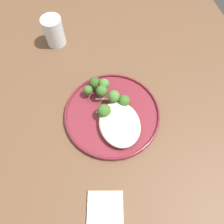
{
  "coord_description": "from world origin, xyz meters",
  "views": [
    {
      "loc": [
        0.33,
        -0.12,
        1.36
      ],
      "look_at": [
        0.03,
        -0.04,
        0.76
      ],
      "focal_mm": 35.99,
      "sensor_mm": 36.0,
      "label": 1
    }
  ],
  "objects": [
    {
      "name": "broccoli_floret_left_leaning",
      "position": [
        -0.04,
        -0.06,
        0.79
      ],
      "size": [
        0.04,
        0.04,
        0.06
      ],
      "color": "#89A356",
      "rests_on": "dinner_plate"
    },
    {
      "name": "noodle_bed",
      "position": [
        0.07,
        -0.03,
        0.77
      ],
      "size": [
        0.15,
        0.12,
        0.04
      ],
      "color": "beige",
      "rests_on": "dinner_plate"
    },
    {
      "name": "wooden_dining_table",
      "position": [
        0.0,
        0.0,
        0.66
      ],
      "size": [
        1.4,
        1.0,
        0.74
      ],
      "color": "brown",
      "rests_on": "ground"
    },
    {
      "name": "broccoli_floret_right_tilted",
      "position": [
        -0.08,
        -0.07,
        0.78
      ],
      "size": [
        0.04,
        0.04,
        0.05
      ],
      "color": "#89A356",
      "rests_on": "dinner_plate"
    },
    {
      "name": "water_glass",
      "position": [
        -0.32,
        -0.17,
        0.78
      ],
      "size": [
        0.07,
        0.07,
        0.1
      ],
      "color": "silver",
      "rests_on": "wooden_dining_table"
    },
    {
      "name": "folded_napkin",
      "position": [
        0.31,
        -0.13,
        0.74
      ],
      "size": [
        0.17,
        0.12,
        0.01
      ],
      "primitive_type": "cube",
      "rotation": [
        0.0,
        0.0,
        -0.24
      ],
      "color": "silver",
      "rests_on": "wooden_dining_table"
    },
    {
      "name": "broccoli_floret_center_pile",
      "position": [
        -0.01,
        -0.03,
        0.79
      ],
      "size": [
        0.04,
        0.04,
        0.06
      ],
      "color": "#7A994C",
      "rests_on": "dinner_plate"
    },
    {
      "name": "seared_scallop_tiny_bay",
      "position": [
        0.05,
        -0.02,
        0.76
      ],
      "size": [
        0.03,
        0.03,
        0.02
      ],
      "color": "beige",
      "rests_on": "dinner_plate"
    },
    {
      "name": "dinner_plate",
      "position": [
        0.03,
        -0.04,
        0.75
      ],
      "size": [
        0.29,
        0.29,
        0.02
      ],
      "color": "maroon",
      "rests_on": "wooden_dining_table"
    },
    {
      "name": "seared_scallop_rear_pale",
      "position": [
        0.01,
        -0.06,
        0.76
      ],
      "size": [
        0.02,
        0.02,
        0.02
      ],
      "color": "#E5C689",
      "rests_on": "dinner_plate"
    },
    {
      "name": "broccoli_floret_front_edge",
      "position": [
        -0.06,
        -0.05,
        0.79
      ],
      "size": [
        0.03,
        0.03,
        0.05
      ],
      "color": "#89A356",
      "rests_on": "dinner_plate"
    },
    {
      "name": "ground",
      "position": [
        0.0,
        0.0,
        0.0
      ],
      "size": [
        6.0,
        6.0,
        0.0
      ],
      "primitive_type": "plane",
      "color": "#2D2B28"
    },
    {
      "name": "onion_sliver_pale_crescent",
      "position": [
        0.02,
        -0.06,
        0.75
      ],
      "size": [
        0.02,
        0.05,
        0.0
      ],
      "primitive_type": "cube",
      "rotation": [
        0.0,
        0.0,
        1.28
      ],
      "color": "silver",
      "rests_on": "dinner_plate"
    },
    {
      "name": "broccoli_floret_split_head",
      "position": [
        0.03,
        -0.07,
        0.78
      ],
      "size": [
        0.04,
        0.04,
        0.05
      ],
      "color": "#7A994C",
      "rests_on": "dinner_plate"
    },
    {
      "name": "broccoli_floret_small_sprig",
      "position": [
        -0.06,
        -0.1,
        0.78
      ],
      "size": [
        0.03,
        0.03,
        0.04
      ],
      "color": "#7A994C",
      "rests_on": "dinner_plate"
    },
    {
      "name": "onion_sliver_long_sliver",
      "position": [
        -0.08,
        -0.07,
        0.75
      ],
      "size": [
        0.01,
        0.04,
        0.0
      ],
      "primitive_type": "cube",
      "rotation": [
        0.0,
        0.0,
        4.47
      ],
      "color": "silver",
      "rests_on": "dinner_plate"
    },
    {
      "name": "seared_scallop_right_edge",
      "position": [
        0.11,
        -0.02,
        0.76
      ],
      "size": [
        0.03,
        0.03,
        0.01
      ],
      "color": "#E5C689",
      "rests_on": "dinner_plate"
    },
    {
      "name": "seared_scallop_tilted_round",
      "position": [
        0.09,
        -0.01,
        0.76
      ],
      "size": [
        0.03,
        0.03,
        0.02
      ],
      "color": "beige",
      "rests_on": "dinner_plate"
    },
    {
      "name": "onion_sliver_short_strip",
      "position": [
        -0.03,
        -0.06,
        0.75
      ],
      "size": [
        0.02,
        0.04,
        0.0
      ],
      "primitive_type": "cube",
      "rotation": [
        0.0,
        0.0,
        1.31
      ],
      "color": "silver",
      "rests_on": "dinner_plate"
    },
    {
      "name": "broccoli_floret_rear_charred",
      "position": [
        0.01,
        -0.0,
        0.78
      ],
      "size": [
        0.03,
        0.03,
        0.05
      ],
      "color": "#7A994C",
      "rests_on": "dinner_plate"
    }
  ]
}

